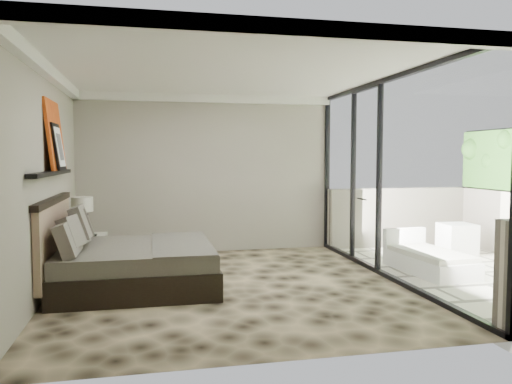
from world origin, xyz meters
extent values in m
plane|color=black|center=(0.00, 0.00, 0.00)|extent=(5.00, 5.00, 0.00)
cube|color=silver|center=(0.00, 0.00, 2.79)|extent=(4.50, 5.00, 0.02)
cube|color=gray|center=(0.00, 2.49, 1.40)|extent=(4.50, 0.02, 2.80)
cube|color=gray|center=(-2.24, 0.00, 1.40)|extent=(0.02, 5.00, 2.80)
cube|color=white|center=(2.25, 0.00, 1.40)|extent=(0.08, 5.00, 2.80)
cube|color=beige|center=(3.75, 0.00, -0.06)|extent=(3.00, 5.00, 0.12)
cube|color=black|center=(-2.18, 0.10, 1.50)|extent=(0.12, 2.20, 0.05)
cube|color=black|center=(-1.18, 0.21, 0.17)|extent=(1.98, 1.89, 0.34)
cube|color=#514C43|center=(-1.18, 0.21, 0.44)|extent=(1.92, 1.83, 0.21)
cube|color=#4D4A42|center=(-0.61, 0.21, 0.55)|extent=(0.75, 1.87, 0.03)
cube|color=#816A52|center=(-2.20, 0.21, 0.66)|extent=(0.08, 1.99, 0.94)
cube|color=black|center=(-1.95, 1.45, 0.28)|extent=(0.71, 0.71, 0.56)
cone|color=black|center=(-2.01, 1.43, 0.60)|extent=(0.18, 0.18, 0.16)
cone|color=black|center=(-2.01, 1.43, 0.76)|extent=(0.18, 0.18, 0.16)
cylinder|color=beige|center=(-2.01, 1.43, 0.99)|extent=(0.32, 0.32, 0.22)
cube|color=#A4210E|center=(-2.19, 0.45, 1.97)|extent=(0.13, 0.90, 0.90)
cube|color=black|center=(-2.14, 0.35, 1.82)|extent=(0.11, 0.50, 0.60)
cube|color=silver|center=(4.25, 1.35, 0.27)|extent=(0.56, 0.56, 0.53)
cube|color=white|center=(3.02, 0.18, 0.13)|extent=(0.82, 1.48, 0.25)
cube|color=beige|center=(3.02, 0.18, 0.29)|extent=(0.78, 1.39, 0.07)
cube|color=white|center=(2.97, 0.85, 0.41)|extent=(0.72, 0.16, 0.31)
camera|label=1|loc=(-1.00, -6.39, 1.70)|focal=35.00mm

